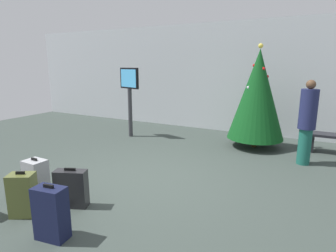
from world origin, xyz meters
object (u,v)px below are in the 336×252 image
(holiday_tree, at_px, (257,95))
(suitcase_3, at_px, (71,188))
(traveller_0, at_px, (307,121))
(waiting_bench, at_px, (336,140))
(suitcase_5, at_px, (36,178))
(suitcase_2, at_px, (51,213))
(flight_info_kiosk, at_px, (130,90))
(suitcase_0, at_px, (23,195))

(holiday_tree, bearing_deg, suitcase_3, -111.43)
(traveller_0, bearing_deg, suitcase_3, -128.82)
(waiting_bench, xyz_separation_m, suitcase_5, (-4.42, -4.84, -0.05))
(suitcase_2, height_order, suitcase_5, suitcase_2)
(suitcase_2, relative_size, suitcase_3, 1.16)
(traveller_0, height_order, suitcase_5, traveller_0)
(suitcase_3, bearing_deg, suitcase_5, 179.99)
(flight_info_kiosk, xyz_separation_m, suitcase_0, (1.31, -4.44, -1.07))
(holiday_tree, distance_m, suitcase_2, 5.53)
(suitcase_0, height_order, suitcase_5, suitcase_0)
(holiday_tree, height_order, waiting_bench, holiday_tree)
(waiting_bench, bearing_deg, suitcase_2, -120.18)
(suitcase_2, bearing_deg, traveller_0, 59.66)
(waiting_bench, xyz_separation_m, suitcase_2, (-3.22, -5.54, -0.01))
(waiting_bench, relative_size, suitcase_0, 1.99)
(suitcase_5, bearing_deg, flight_info_kiosk, 103.15)
(suitcase_2, bearing_deg, suitcase_0, 166.80)
(flight_info_kiosk, xyz_separation_m, waiting_bench, (5.34, 0.91, -1.03))
(suitcase_2, distance_m, suitcase_3, 0.81)
(flight_info_kiosk, relative_size, suitcase_0, 3.04)
(suitcase_3, bearing_deg, suitcase_0, -128.52)
(suitcase_2, xyz_separation_m, suitcase_3, (-0.41, 0.70, -0.05))
(traveller_0, bearing_deg, suitcase_2, -120.34)
(holiday_tree, bearing_deg, suitcase_2, -104.73)
(traveller_0, bearing_deg, holiday_tree, 145.44)
(flight_info_kiosk, relative_size, waiting_bench, 1.53)
(waiting_bench, height_order, suitcase_2, suitcase_2)
(suitcase_0, relative_size, suitcase_3, 1.08)
(waiting_bench, bearing_deg, suitcase_5, -132.44)
(suitcase_3, xyz_separation_m, suitcase_5, (-0.80, 0.00, 0.01))
(holiday_tree, bearing_deg, suitcase_0, -113.43)
(flight_info_kiosk, distance_m, suitcase_5, 4.18)
(waiting_bench, distance_m, suitcase_0, 6.70)
(traveller_0, distance_m, suitcase_0, 5.47)
(holiday_tree, xyz_separation_m, suitcase_5, (-2.58, -4.55, -1.07))
(flight_info_kiosk, bearing_deg, waiting_bench, 9.66)
(waiting_bench, height_order, traveller_0, traveller_0)
(suitcase_2, height_order, suitcase_3, suitcase_2)
(waiting_bench, xyz_separation_m, traveller_0, (-0.64, -1.12, 0.60))
(holiday_tree, relative_size, suitcase_5, 4.08)
(waiting_bench, distance_m, suitcase_5, 6.56)
(traveller_0, height_order, suitcase_0, traveller_0)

